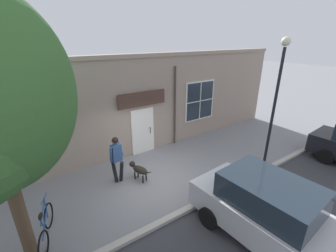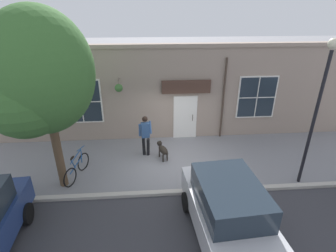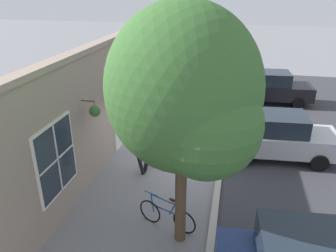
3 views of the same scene
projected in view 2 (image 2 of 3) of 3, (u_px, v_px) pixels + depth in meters
ground_plane at (176, 162)px, 10.78m from camera, size 90.00×90.00×0.00m
storefront_facade at (171, 93)px, 11.97m from camera, size 0.95×18.00×4.38m
pedestrian_walking at (145, 132)px, 10.81m from camera, size 0.55×0.55×1.81m
dog_on_leash at (162, 149)px, 10.85m from camera, size 1.05×0.50×0.67m
street_tree_by_curb at (38, 78)px, 7.64m from camera, size 3.46×3.08×5.96m
leaning_bicycle at (77, 168)px, 9.69m from camera, size 1.68×0.55×1.00m
parked_car_mid_block at (230, 215)px, 6.86m from camera, size 4.42×2.17×1.75m
street_lamp at (320, 96)px, 8.22m from camera, size 0.32×0.32×5.02m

